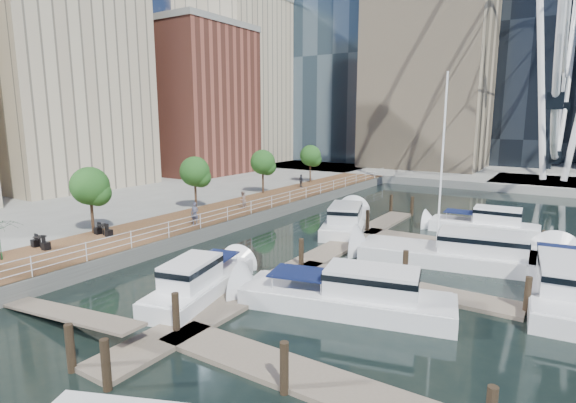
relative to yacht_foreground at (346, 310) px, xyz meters
The scene contains 16 objects.
ground 8.81m from the yacht_foreground, 153.14° to the right, with size 520.00×520.00×0.00m, color black.
boardwalk 20.15m from the yacht_foreground, 146.83° to the left, with size 6.00×60.00×1.00m, color brown.
seawall 17.71m from the yacht_foreground, 141.51° to the left, with size 0.25×60.00×1.00m, color #595954.
land_inland 45.22m from the yacht_foreground, 165.89° to the left, with size 48.00×90.00×1.00m, color gray.
land_far 98.34m from the yacht_foreground, 94.58° to the left, with size 200.00×114.00×1.00m, color gray.
pier 48.41m from the yacht_foreground, 82.71° to the left, with size 14.00×12.00×1.00m, color gray.
railing 17.85m from the yacht_foreground, 141.71° to the left, with size 0.10×60.00×1.05m, color white, non-canonical shape.
floating_docks 6.02m from the yacht_foreground, 88.97° to the left, with size 16.00×34.00×2.60m.
midrise_condos 49.17m from the yacht_foreground, 151.13° to the left, with size 19.00×67.00×28.00m.
street_trees 22.13m from the yacht_foreground, 152.51° to the left, with size 2.60×42.60×4.60m.
cafe_tables 19.26m from the yacht_foreground, 161.87° to the right, with size 2.50×13.70×0.74m.
yacht_foreground is the anchor object (origin of this frame).
pedestrian_near 16.12m from the yacht_foreground, 159.69° to the left, with size 0.63×0.41×1.73m, color #4B4E64.
pedestrian_mid 20.27m from the yacht_foreground, 142.12° to the left, with size 0.74×0.58×1.52m, color gray.
pedestrian_far 31.58m from the yacht_foreground, 124.94° to the left, with size 0.88×0.36×1.49m, color #383B46.
moored_yachts 8.11m from the yacht_foreground, 77.48° to the left, with size 20.78×36.61×11.50m.
Camera 1 is at (16.26, -14.06, 8.83)m, focal length 28.00 mm.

